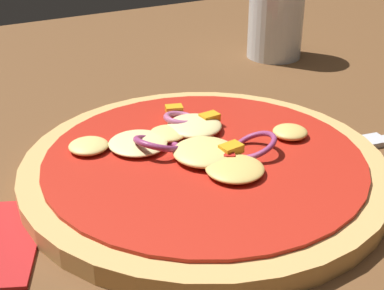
% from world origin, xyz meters
% --- Properties ---
extents(dining_table, '(1.34, 1.01, 0.03)m').
position_xyz_m(dining_table, '(0.00, 0.00, 0.01)').
color(dining_table, brown).
rests_on(dining_table, ground).
extents(pizza, '(0.28, 0.28, 0.03)m').
position_xyz_m(pizza, '(0.06, -0.02, 0.04)').
color(pizza, tan).
rests_on(pizza, dining_table).
extents(beer_glass, '(0.07, 0.07, 0.11)m').
position_xyz_m(beer_glass, '(0.28, 0.20, 0.08)').
color(beer_glass, silver).
rests_on(beer_glass, dining_table).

